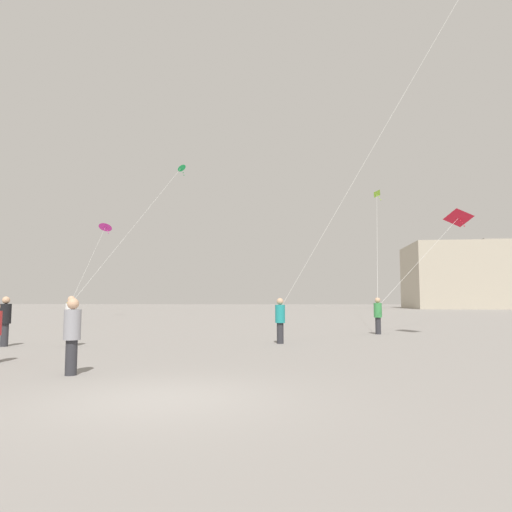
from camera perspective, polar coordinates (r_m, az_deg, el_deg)
ground_plane at (r=8.52m, az=-11.31°, el=-16.41°), size 300.00×300.00×0.00m
person_in_yellow at (r=32.17m, az=-21.38°, el=-6.11°), size 0.38×0.38×1.73m
person_in_teal at (r=18.25m, az=2.90°, el=-7.48°), size 0.37×0.37×1.71m
person_in_grey at (r=11.49m, az=-21.11°, el=-8.54°), size 0.37×0.37×1.70m
person_in_green at (r=23.79m, az=14.35°, el=-6.74°), size 0.38×0.38×1.75m
person_in_white at (r=18.33m, az=-21.25°, el=-6.99°), size 0.39×0.39×1.79m
person_in_black at (r=19.33m, az=-27.77°, el=-6.67°), size 0.39×0.39×1.77m
kite_emerald_diamond at (r=46.71m, az=-9.14°, el=10.04°), size 3.78×15.81×13.30m
kite_lime_delta at (r=45.05m, az=14.23°, el=6.76°), size 4.25×21.94×10.52m
kite_magenta_diamond at (r=47.75m, az=-17.55°, el=3.31°), size 4.63×15.53×7.68m
kite_crimson_delta at (r=37.02m, az=22.95°, el=4.08°), size 8.60×12.14×6.67m
building_left_hall at (r=94.62m, az=24.88°, el=-2.22°), size 24.23×16.55×11.51m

